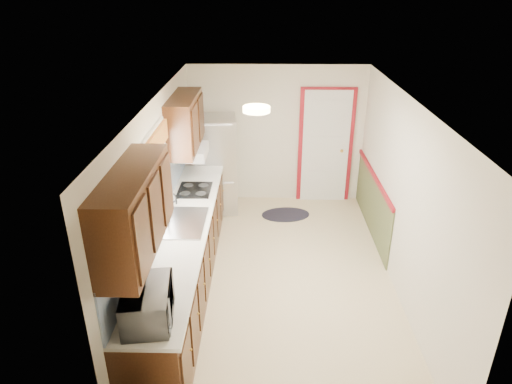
{
  "coord_description": "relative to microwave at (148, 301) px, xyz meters",
  "views": [
    {
      "loc": [
        -0.21,
        -5.07,
        3.63
      ],
      "look_at": [
        -0.31,
        0.26,
        1.15
      ],
      "focal_mm": 32.0,
      "sensor_mm": 36.0,
      "label": 1
    }
  ],
  "objects": [
    {
      "name": "ceiling_fixture",
      "position": [
        0.9,
        1.75,
        1.22
      ],
      "size": [
        0.3,
        0.3,
        0.06
      ],
      "primitive_type": "cylinder",
      "color": "#FFD88C",
      "rests_on": "room_shell"
    },
    {
      "name": "rug",
      "position": [
        1.36,
        3.77,
        -1.14
      ],
      "size": [
        0.87,
        0.61,
        0.01
      ],
      "primitive_type": "ellipsoid",
      "rotation": [
        0.0,
        0.0,
        0.11
      ],
      "color": "black",
      "rests_on": "ground"
    },
    {
      "name": "cooktop",
      "position": [
        0.01,
        2.7,
        -0.19
      ],
      "size": [
        0.46,
        0.55,
        0.02
      ],
      "primitive_type": "cube",
      "color": "black",
      "rests_on": "kitchen_run"
    },
    {
      "name": "kitchen_run",
      "position": [
        -0.04,
        1.66,
        -0.33
      ],
      "size": [
        0.63,
        4.0,
        2.2
      ],
      "color": "#361A0C",
      "rests_on": "ground"
    },
    {
      "name": "room_shell",
      "position": [
        1.2,
        1.95,
        0.06
      ],
      "size": [
        3.2,
        5.2,
        2.52
      ],
      "color": "beige",
      "rests_on": "ground"
    },
    {
      "name": "back_wall_trim",
      "position": [
        2.19,
        4.16,
        -0.25
      ],
      "size": [
        1.12,
        2.3,
        2.08
      ],
      "color": "maroon",
      "rests_on": "ground"
    },
    {
      "name": "microwave",
      "position": [
        0.0,
        0.0,
        0.0
      ],
      "size": [
        0.41,
        0.64,
        0.41
      ],
      "primitive_type": "imported",
      "rotation": [
        0.0,
        0.0,
        1.7
      ],
      "color": "white",
      "rests_on": "kitchen_run"
    },
    {
      "name": "refrigerator",
      "position": [
        0.18,
        4.0,
        -0.32
      ],
      "size": [
        0.75,
        0.72,
        1.64
      ],
      "rotation": [
        0.0,
        0.0,
        0.11
      ],
      "color": "#B7B7BC",
      "rests_on": "ground"
    }
  ]
}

